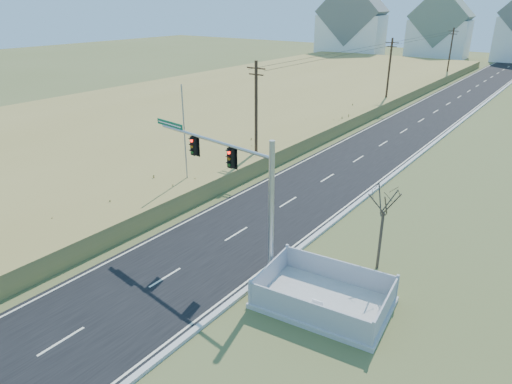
% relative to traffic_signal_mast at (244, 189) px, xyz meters
% --- Properties ---
extents(ground, '(260.00, 260.00, 0.00)m').
position_rel_traffic_signal_mast_xyz_m(ground, '(-2.63, -1.43, -4.59)').
color(ground, brown).
rests_on(ground, ground).
extents(road, '(8.00, 180.00, 0.06)m').
position_rel_traffic_signal_mast_xyz_m(road, '(-2.63, 48.57, -4.56)').
color(road, black).
rests_on(road, ground).
extents(curb, '(0.30, 180.00, 0.18)m').
position_rel_traffic_signal_mast_xyz_m(curb, '(1.52, 48.57, -4.50)').
color(curb, '#B2AFA8').
rests_on(curb, ground).
extents(reed_marsh, '(38.00, 110.00, 1.30)m').
position_rel_traffic_signal_mast_xyz_m(reed_marsh, '(-26.63, 38.57, -3.94)').
color(reed_marsh, olive).
rests_on(reed_marsh, ground).
extents(utility_pole_near, '(1.80, 0.26, 9.00)m').
position_rel_traffic_signal_mast_xyz_m(utility_pole_near, '(-9.13, 13.57, 0.09)').
color(utility_pole_near, '#422D1E').
rests_on(utility_pole_near, ground).
extents(utility_pole_mid, '(1.80, 0.26, 9.00)m').
position_rel_traffic_signal_mast_xyz_m(utility_pole_mid, '(-9.13, 43.57, 0.09)').
color(utility_pole_mid, '#422D1E').
rests_on(utility_pole_mid, ground).
extents(utility_pole_far, '(1.80, 0.26, 9.00)m').
position_rel_traffic_signal_mast_xyz_m(utility_pole_far, '(-9.13, 73.57, 0.09)').
color(utility_pole_far, '#422D1E').
rests_on(utility_pole_far, ground).
extents(condo_nw, '(17.69, 13.38, 19.05)m').
position_rel_traffic_signal_mast_xyz_m(condo_nw, '(-40.63, 98.57, 3.11)').
color(condo_nw, white).
rests_on(condo_nw, ground).
extents(condo_nnw, '(14.93, 11.17, 17.03)m').
position_rel_traffic_signal_mast_xyz_m(condo_nnw, '(-20.63, 106.57, 2.35)').
color(condo_nnw, white).
rests_on(condo_nnw, ground).
extents(traffic_signal_mast, '(9.38, 1.60, 7.53)m').
position_rel_traffic_signal_mast_xyz_m(traffic_signal_mast, '(0.00, 0.00, 0.00)').
color(traffic_signal_mast, '#9EA0A5').
rests_on(traffic_signal_mast, ground).
extents(fence_enclosure, '(6.55, 4.83, 1.40)m').
position_rel_traffic_signal_mast_xyz_m(fence_enclosure, '(5.12, -0.51, -4.31)').
color(fence_enclosure, '#B7B5AD').
rests_on(fence_enclosure, ground).
extents(open_sign, '(0.56, 0.10, 0.69)m').
position_rel_traffic_signal_mast_xyz_m(open_sign, '(5.21, -1.28, -4.22)').
color(open_sign, white).
rests_on(open_sign, ground).
extents(flagpole, '(0.37, 0.37, 8.15)m').
position_rel_traffic_signal_mast_xyz_m(flagpole, '(-9.63, 5.54, -1.34)').
color(flagpole, '#B7B5AD').
rests_on(flagpole, ground).
extents(bare_tree, '(1.93, 1.93, 5.12)m').
position_rel_traffic_signal_mast_xyz_m(bare_tree, '(5.95, 4.07, -0.47)').
color(bare_tree, '#4C3F33').
rests_on(bare_tree, ground).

